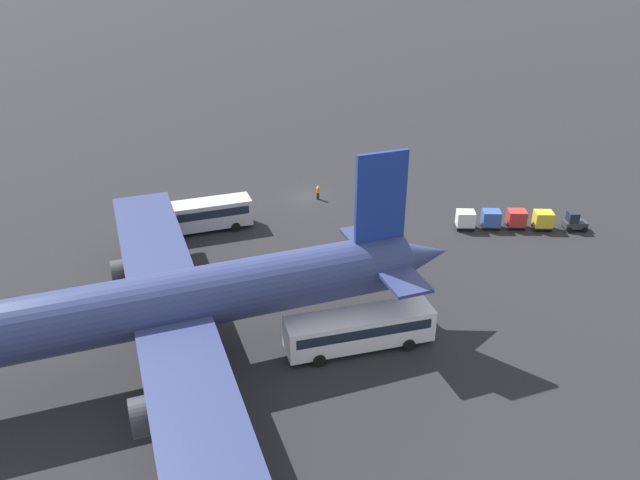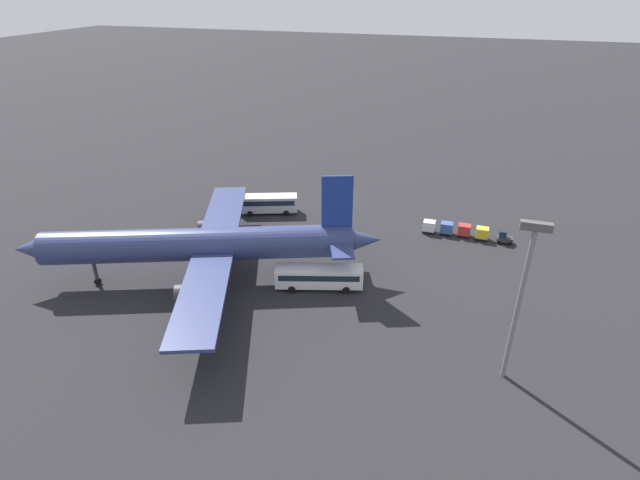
{
  "view_description": "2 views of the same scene",
  "coord_description": "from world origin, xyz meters",
  "px_view_note": "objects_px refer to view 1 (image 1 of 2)",
  "views": [
    {
      "loc": [
        -2.96,
        69.48,
        30.6
      ],
      "look_at": [
        -1.86,
        17.55,
        3.27
      ],
      "focal_mm": 35.0,
      "sensor_mm": 36.0,
      "label": 1
    },
    {
      "loc": [
        -22.81,
        83.95,
        37.68
      ],
      "look_at": [
        -3.59,
        24.1,
        4.3
      ],
      "focal_mm": 28.0,
      "sensor_mm": 36.0,
      "label": 2
    }
  ],
  "objects_px": {
    "cargo_cart_blue": "(491,218)",
    "shuttle_bus_far": "(360,328)",
    "shuttle_bus_near": "(203,214)",
    "cargo_cart_yellow": "(543,219)",
    "airplane": "(149,307)",
    "baggage_tug": "(574,222)",
    "worker_person": "(318,193)",
    "cargo_cart_red": "(516,218)",
    "cargo_cart_white": "(465,219)"
  },
  "relations": [
    {
      "from": "cargo_cart_blue",
      "to": "shuttle_bus_far",
      "type": "bearing_deg",
      "value": 54.93
    },
    {
      "from": "shuttle_bus_near",
      "to": "cargo_cart_blue",
      "type": "distance_m",
      "value": 31.16
    },
    {
      "from": "cargo_cart_yellow",
      "to": "cargo_cart_blue",
      "type": "relative_size",
      "value": 1.0
    },
    {
      "from": "airplane",
      "to": "cargo_cart_yellow",
      "type": "bearing_deg",
      "value": -166.83
    },
    {
      "from": "airplane",
      "to": "shuttle_bus_far",
      "type": "relative_size",
      "value": 3.91
    },
    {
      "from": "shuttle_bus_far",
      "to": "cargo_cart_yellow",
      "type": "height_order",
      "value": "shuttle_bus_far"
    },
    {
      "from": "baggage_tug",
      "to": "worker_person",
      "type": "xyz_separation_m",
      "value": [
        27.96,
        -7.57,
        -0.07
      ]
    },
    {
      "from": "cargo_cart_red",
      "to": "cargo_cart_white",
      "type": "xyz_separation_m",
      "value": [
        5.6,
        0.35,
        0.0
      ]
    },
    {
      "from": "airplane",
      "to": "cargo_cart_yellow",
      "type": "xyz_separation_m",
      "value": [
        -35.9,
        -24.46,
        -4.5
      ]
    },
    {
      "from": "shuttle_bus_near",
      "to": "cargo_cart_yellow",
      "type": "height_order",
      "value": "shuttle_bus_near"
    },
    {
      "from": "airplane",
      "to": "worker_person",
      "type": "xyz_separation_m",
      "value": [
        -11.3,
        -31.96,
        -4.82
      ]
    },
    {
      "from": "airplane",
      "to": "shuttle_bus_far",
      "type": "height_order",
      "value": "airplane"
    },
    {
      "from": "cargo_cart_yellow",
      "to": "cargo_cart_blue",
      "type": "height_order",
      "value": "same"
    },
    {
      "from": "worker_person",
      "to": "cargo_cart_yellow",
      "type": "xyz_separation_m",
      "value": [
        -24.6,
        7.5,
        0.32
      ]
    },
    {
      "from": "airplane",
      "to": "cargo_cart_white",
      "type": "xyz_separation_m",
      "value": [
        -27.5,
        -24.38,
        -4.5
      ]
    },
    {
      "from": "cargo_cart_white",
      "to": "cargo_cart_red",
      "type": "bearing_deg",
      "value": -176.45
    },
    {
      "from": "shuttle_bus_near",
      "to": "worker_person",
      "type": "distance_m",
      "value": 14.84
    },
    {
      "from": "baggage_tug",
      "to": "shuttle_bus_far",
      "type": "bearing_deg",
      "value": 37.31
    },
    {
      "from": "shuttle_bus_near",
      "to": "cargo_cart_white",
      "type": "xyz_separation_m",
      "value": [
        -28.33,
        -0.9,
        -0.77
      ]
    },
    {
      "from": "baggage_tug",
      "to": "cargo_cart_red",
      "type": "xyz_separation_m",
      "value": [
        6.16,
        -0.34,
        0.25
      ]
    },
    {
      "from": "baggage_tug",
      "to": "worker_person",
      "type": "height_order",
      "value": "baggage_tug"
    },
    {
      "from": "cargo_cart_white",
      "to": "shuttle_bus_far",
      "type": "bearing_deg",
      "value": 60.0
    },
    {
      "from": "shuttle_bus_near",
      "to": "baggage_tug",
      "type": "xyz_separation_m",
      "value": [
        -40.09,
        -0.91,
        -1.02
      ]
    },
    {
      "from": "shuttle_bus_near",
      "to": "worker_person",
      "type": "xyz_separation_m",
      "value": [
        -12.13,
        -8.48,
        -1.09
      ]
    },
    {
      "from": "cargo_cart_blue",
      "to": "airplane",
      "type": "bearing_deg",
      "value": 39.08
    },
    {
      "from": "cargo_cart_red",
      "to": "cargo_cart_white",
      "type": "bearing_deg",
      "value": 3.55
    },
    {
      "from": "shuttle_bus_near",
      "to": "cargo_cart_yellow",
      "type": "bearing_deg",
      "value": 161.36
    },
    {
      "from": "shuttle_bus_far",
      "to": "baggage_tug",
      "type": "height_order",
      "value": "shuttle_bus_far"
    },
    {
      "from": "cargo_cart_white",
      "to": "shuttle_bus_near",
      "type": "bearing_deg",
      "value": 1.82
    },
    {
      "from": "airplane",
      "to": "cargo_cart_red",
      "type": "bearing_deg",
      "value": -164.33
    },
    {
      "from": "shuttle_bus_near",
      "to": "cargo_cart_blue",
      "type": "height_order",
      "value": "shuttle_bus_near"
    },
    {
      "from": "airplane",
      "to": "cargo_cart_red",
      "type": "xyz_separation_m",
      "value": [
        -33.1,
        -24.72,
        -4.5
      ]
    },
    {
      "from": "shuttle_bus_near",
      "to": "cargo_cart_red",
      "type": "distance_m",
      "value": 33.96
    },
    {
      "from": "shuttle_bus_far",
      "to": "cargo_cart_yellow",
      "type": "distance_m",
      "value": 29.65
    },
    {
      "from": "cargo_cart_red",
      "to": "cargo_cart_blue",
      "type": "xyz_separation_m",
      "value": [
        2.8,
        0.12,
        0.0
      ]
    },
    {
      "from": "baggage_tug",
      "to": "cargo_cart_yellow",
      "type": "bearing_deg",
      "value": -5.32
    },
    {
      "from": "shuttle_bus_near",
      "to": "shuttle_bus_far",
      "type": "xyz_separation_m",
      "value": [
        -16.09,
        20.3,
        -0.1
      ]
    },
    {
      "from": "baggage_tug",
      "to": "worker_person",
      "type": "distance_m",
      "value": 28.97
    },
    {
      "from": "shuttle_bus_near",
      "to": "cargo_cart_red",
      "type": "bearing_deg",
      "value": 161.93
    },
    {
      "from": "cargo_cart_red",
      "to": "cargo_cart_white",
      "type": "height_order",
      "value": "same"
    },
    {
      "from": "airplane",
      "to": "cargo_cart_yellow",
      "type": "relative_size",
      "value": 22.9
    },
    {
      "from": "airplane",
      "to": "worker_person",
      "type": "height_order",
      "value": "airplane"
    },
    {
      "from": "baggage_tug",
      "to": "cargo_cart_white",
      "type": "relative_size",
      "value": 1.21
    },
    {
      "from": "cargo_cart_red",
      "to": "baggage_tug",
      "type": "bearing_deg",
      "value": 176.89
    },
    {
      "from": "shuttle_bus_near",
      "to": "baggage_tug",
      "type": "bearing_deg",
      "value": 161.13
    },
    {
      "from": "cargo_cart_yellow",
      "to": "cargo_cart_red",
      "type": "xyz_separation_m",
      "value": [
        2.8,
        -0.27,
        0.0
      ]
    },
    {
      "from": "shuttle_bus_far",
      "to": "worker_person",
      "type": "relative_size",
      "value": 6.93
    },
    {
      "from": "shuttle_bus_far",
      "to": "airplane",
      "type": "bearing_deg",
      "value": -4.81
    },
    {
      "from": "airplane",
      "to": "cargo_cart_white",
      "type": "height_order",
      "value": "airplane"
    },
    {
      "from": "cargo_cart_blue",
      "to": "cargo_cart_white",
      "type": "xyz_separation_m",
      "value": [
        2.8,
        0.22,
        0.0
      ]
    }
  ]
}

